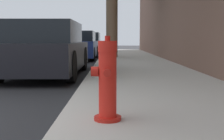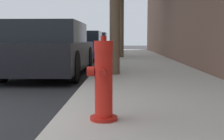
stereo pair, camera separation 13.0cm
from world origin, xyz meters
The scene contains 5 objects.
sidewalk_slab centered at (3.10, 0.00, 0.07)m, with size 2.80×40.00×0.14m.
fire_hydrant centered at (2.23, 0.20, 0.53)m, with size 0.31×0.31×0.86m.
parked_car_near centered at (0.56, 4.78, 0.69)m, with size 1.83×4.22×1.40m.
parked_car_mid centered at (0.61, 10.75, 0.65)m, with size 1.85×3.86×1.33m.
parked_car_far centered at (0.61, 16.50, 0.67)m, with size 1.83×4.33×1.40m.
Camera 2 is at (2.41, -2.62, 0.96)m, focal length 45.00 mm.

